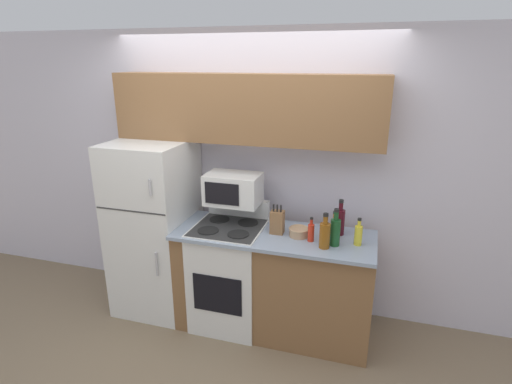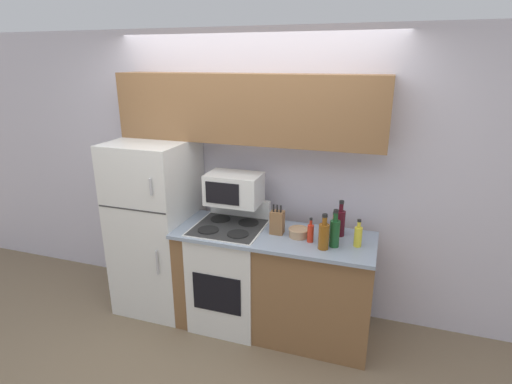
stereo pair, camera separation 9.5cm
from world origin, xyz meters
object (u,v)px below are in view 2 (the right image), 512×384
Objects in this scene: bottle_wine_red at (340,222)px; bottle_cooking_spray at (358,236)px; bottle_hot_sauce at (310,233)px; bowl at (299,232)px; bottle_whiskey at (324,235)px; refrigerator at (157,226)px; stove at (230,273)px; microwave at (234,189)px; bottle_vinegar at (334,229)px; bottle_wine_green at (335,232)px; knife_block at (277,222)px.

bottle_wine_red reaches higher than bottle_cooking_spray.
bottle_hot_sauce is at bearing -174.19° from bottle_cooking_spray.
bottle_whiskey is (0.22, -0.15, 0.07)m from bowl.
bottle_hot_sauce is (1.47, -0.14, 0.20)m from refrigerator.
refrigerator reaches higher than bottle_cooking_spray.
bottle_wine_red is at bearing 43.55° from bottle_hot_sauce.
bottle_whiskey reaches higher than bottle_cooking_spray.
microwave reaches higher than stove.
stove is 2.35× the size of microwave.
bottle_vinegar is at bearing 4.04° from bowl.
bottle_wine_green is 0.10m from bottle_whiskey.
stove is 3.90× the size of bottle_whiskey.
bottle_wine_green is 1.07× the size of bottle_whiskey.
bottle_hot_sauce is (0.71, -0.06, 0.52)m from stove.
bottle_whiskey is at bearing -37.19° from bottle_hot_sauce.
knife_block is 0.19m from bowl.
bottle_vinegar is at bearing 26.52° from bottle_hot_sauce.
microwave is 0.49m from knife_block.
bottle_whiskey reaches higher than bottle_hot_sauce.
refrigerator is 6.39× the size of knife_block.
knife_block is 1.14× the size of bottle_cooking_spray.
microwave is at bearing 4.12° from refrigerator.
knife_block is 0.46m from bottle_vinegar.
refrigerator is 8.05× the size of bottle_hot_sauce.
knife_block is 0.84× the size of bottle_wine_green.
refrigerator is 3.46× the size of microwave.
bottle_wine_red is (0.49, 0.12, 0.02)m from knife_block.
bottle_wine_red is at bearing 72.82° from bottle_whiskey.
bottle_hot_sauce is 0.15m from bottle_whiskey.
bottle_whiskey is (0.12, -0.09, 0.03)m from bottle_hot_sauce.
refrigerator is 1.65m from bottle_vinegar.
refrigerator is at bearing 171.83° from bottle_whiskey.
stove is 1.01m from bottle_whiskey.
bottle_vinegar is (0.88, 0.02, 0.53)m from stove.
bottle_wine_green is at bearing -94.16° from bottle_wine_red.
knife_block is at bearing 1.67° from stove.
knife_block reaches higher than bottle_hot_sauce.
bottle_wine_green is 0.18m from bottle_cooking_spray.
microwave is 0.94m from bottle_wine_red.
bottle_whiskey is at bearing -152.74° from bottle_cooking_spray.
refrigerator is 1.69m from bottle_wine_red.
bottle_vinegar is 1.20× the size of bottle_hot_sauce.
bottle_whiskey is (-0.07, -0.07, -0.01)m from bottle_wine_green.
bottle_cooking_spray is (0.65, -0.04, -0.01)m from knife_block.
bottle_vinegar is at bearing 101.04° from bottle_wine_green.
bottle_cooking_spray is (1.07, -0.03, 0.53)m from stove.
bottle_cooking_spray is (1.07, -0.16, -0.22)m from microwave.
knife_block reaches higher than bottle_vinegar.
bottle_whiskey is at bearing -10.31° from stove.
stove is at bearing -5.80° from refrigerator.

